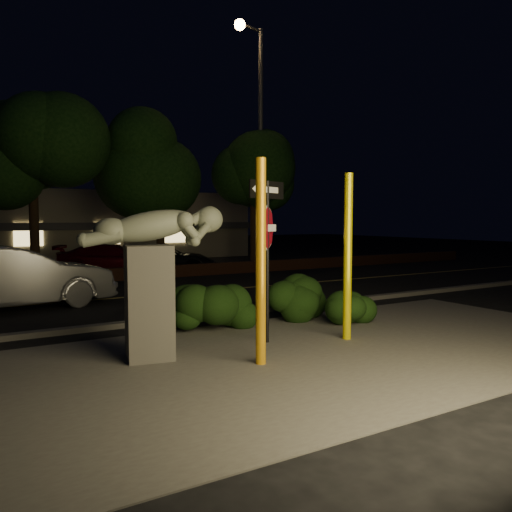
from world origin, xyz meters
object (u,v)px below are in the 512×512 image
Objects in this scene: parked_car_dark at (166,259)px; signpost at (267,228)px; silver_sedan at (10,278)px; parked_car_darkred at (113,259)px; yellow_pole_right at (348,257)px; streetlight at (257,126)px; sculpture at (151,265)px; yellow_pole_left at (261,263)px.

signpost is at bearing -167.59° from parked_car_dark.
signpost is at bearing -157.88° from silver_sedan.
yellow_pole_right is at bearing -156.05° from parked_car_darkred.
signpost is 15.23m from streetlight.
signpost is 1.19× the size of sculpture.
signpost reaches higher than silver_sedan.
parked_car_darkred is (2.80, 13.32, -0.95)m from sculpture.
sculpture is 0.23× the size of streetlight.
streetlight is at bearing 63.94° from sculpture.
parked_car_dark is (2.82, 13.06, -1.61)m from signpost.
parked_car_darkred is 2.31m from parked_car_dark.
yellow_pole_left is 0.65× the size of silver_sedan.
streetlight reaches higher than yellow_pole_left.
signpost is 0.72× the size of parked_car_dark.
yellow_pole_left is 14.72m from parked_car_dark.
parked_car_dark is (2.28, -0.35, -0.06)m from parked_car_darkred.
silver_sedan reaches higher than parked_car_darkred.
yellow_pole_left reaches higher than sculpture.
sculpture is 0.60× the size of parked_car_dark.
yellow_pole_left is 1.53m from signpost.
yellow_pole_right reaches higher than parked_car_dark.
streetlight is 9.12m from parked_car_darkred.
yellow_pole_left is at bearing -169.87° from parked_car_dark.
signpost is 0.68× the size of parked_car_darkred.
streetlight is at bearing -70.63° from silver_sedan.
sculpture is (-3.77, 0.67, -0.03)m from yellow_pole_right.
sculpture is (-2.26, 0.10, -0.60)m from signpost.
yellow_pole_left reaches higher than signpost.
streetlight is at bearing -71.47° from parked_car_dark.
silver_sedan is at bearing 167.29° from parked_car_darkred.
signpost is 13.46m from parked_car_dark.
streetlight is at bearing 59.47° from yellow_pole_left.
yellow_pole_left is 16.75m from streetlight.
yellow_pole_right is at bearing -42.36° from signpost.
yellow_pole_left is 0.73× the size of parked_car_darkred.
streetlight reaches higher than parked_car_darkred.
sculpture is at bearing -176.81° from parked_car_dark.
silver_sedan is (-1.69, 6.33, -0.76)m from sculpture.
signpost is 0.60× the size of silver_sedan.
sculpture is 6.59m from silver_sedan.
streetlight is at bearing 38.39° from signpost.
sculpture is 16.53m from streetlight.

